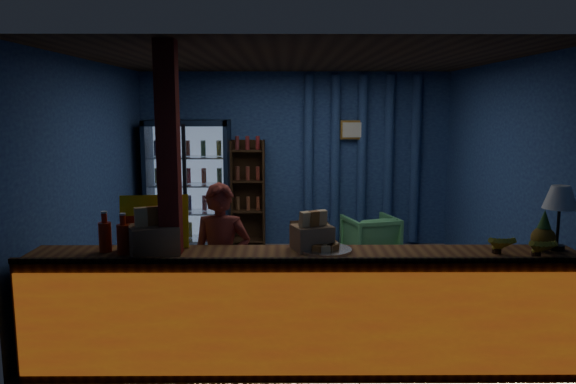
# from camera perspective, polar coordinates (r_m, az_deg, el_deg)

# --- Properties ---
(ground) EXTENTS (4.60, 4.60, 0.00)m
(ground) POSITION_cam_1_polar(r_m,az_deg,el_deg) (6.56, 1.05, -9.95)
(ground) COLOR #515154
(ground) RESTS_ON ground
(room_walls) EXTENTS (4.60, 4.60, 4.60)m
(room_walls) POSITION_cam_1_polar(r_m,az_deg,el_deg) (6.24, 1.09, 3.83)
(room_walls) COLOR navy
(room_walls) RESTS_ON ground
(counter) EXTENTS (4.40, 0.57, 0.99)m
(counter) POSITION_cam_1_polar(r_m,az_deg,el_deg) (4.60, 1.66, -11.98)
(counter) COLOR brown
(counter) RESTS_ON ground
(support_post) EXTENTS (0.16, 0.16, 2.60)m
(support_post) POSITION_cam_1_polar(r_m,az_deg,el_deg) (4.48, -11.86, -1.81)
(support_post) COLOR maroon
(support_post) RESTS_ON ground
(beverage_cooler) EXTENTS (1.20, 0.62, 1.90)m
(beverage_cooler) POSITION_cam_1_polar(r_m,az_deg,el_deg) (8.33, -9.98, 0.56)
(beverage_cooler) COLOR black
(beverage_cooler) RESTS_ON ground
(bottle_shelf) EXTENTS (0.50, 0.28, 1.60)m
(bottle_shelf) POSITION_cam_1_polar(r_m,az_deg,el_deg) (8.39, -4.06, -0.23)
(bottle_shelf) COLOR #352511
(bottle_shelf) RESTS_ON ground
(curtain_folds) EXTENTS (1.74, 0.14, 2.50)m
(curtain_folds) POSITION_cam_1_polar(r_m,az_deg,el_deg) (8.47, 7.51, 3.25)
(curtain_folds) COLOR navy
(curtain_folds) RESTS_ON room_walls
(framed_picture) EXTENTS (0.36, 0.04, 0.28)m
(framed_picture) POSITION_cam_1_polar(r_m,az_deg,el_deg) (8.38, 6.59, 6.29)
(framed_picture) COLOR gold
(framed_picture) RESTS_ON room_walls
(shopkeeper) EXTENTS (0.55, 0.39, 1.44)m
(shopkeeper) POSITION_cam_1_polar(r_m,az_deg,el_deg) (5.00, -6.80, -7.36)
(shopkeeper) COLOR maroon
(shopkeeper) RESTS_ON ground
(green_chair) EXTENTS (0.82, 0.83, 0.61)m
(green_chair) POSITION_cam_1_polar(r_m,az_deg,el_deg) (7.84, 8.36, -4.58)
(green_chair) COLOR #53A762
(green_chair) RESTS_ON ground
(side_table) EXTENTS (0.56, 0.43, 0.57)m
(side_table) POSITION_cam_1_polar(r_m,az_deg,el_deg) (7.92, 2.24, -4.84)
(side_table) COLOR #352511
(side_table) RESTS_ON ground
(yellow_sign) EXTENTS (0.56, 0.17, 0.44)m
(yellow_sign) POSITION_cam_1_polar(r_m,az_deg,el_deg) (4.72, -13.41, -2.95)
(yellow_sign) COLOR #FFFC0D
(yellow_sign) RESTS_ON counter
(soda_bottles) EXTENTS (0.44, 0.18, 0.33)m
(soda_bottles) POSITION_cam_1_polar(r_m,az_deg,el_deg) (4.65, -16.19, -4.32)
(soda_bottles) COLOR red
(soda_bottles) RESTS_ON counter
(snack_box_left) EXTENTS (0.45, 0.41, 0.38)m
(snack_box_left) POSITION_cam_1_polar(r_m,az_deg,el_deg) (4.53, -13.52, -4.52)
(snack_box_left) COLOR #99744A
(snack_box_left) RESTS_ON counter
(snack_box_centre) EXTENTS (0.37, 0.34, 0.32)m
(snack_box_centre) POSITION_cam_1_polar(r_m,az_deg,el_deg) (4.58, 2.47, -4.43)
(snack_box_centre) COLOR #99744A
(snack_box_centre) RESTS_ON counter
(pastry_tray) EXTENTS (0.43, 0.43, 0.07)m
(pastry_tray) POSITION_cam_1_polar(r_m,az_deg,el_deg) (4.53, 3.84, -5.75)
(pastry_tray) COLOR silver
(pastry_tray) RESTS_ON counter
(banana_bunches) EXTENTS (0.51, 0.30, 0.17)m
(banana_bunches) POSITION_cam_1_polar(r_m,az_deg,el_deg) (4.72, 22.40, -5.04)
(banana_bunches) COLOR gold
(banana_bunches) RESTS_ON counter
(table_lamp) EXTENTS (0.27, 0.27, 0.53)m
(table_lamp) POSITION_cam_1_polar(r_m,az_deg,el_deg) (4.99, 25.91, -0.72)
(table_lamp) COLOR black
(table_lamp) RESTS_ON counter
(pineapple) EXTENTS (0.19, 0.19, 0.33)m
(pineapple) POSITION_cam_1_polar(r_m,az_deg,el_deg) (4.93, 24.52, -3.97)
(pineapple) COLOR olive
(pineapple) RESTS_ON counter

